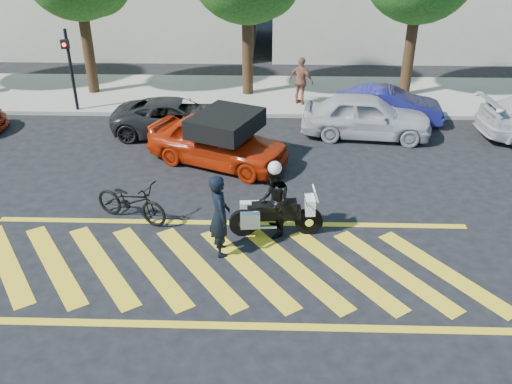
{
  "coord_description": "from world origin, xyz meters",
  "views": [
    {
      "loc": [
        1.01,
        -9.92,
        7.36
      ],
      "look_at": [
        0.66,
        1.66,
        1.05
      ],
      "focal_mm": 38.0,
      "sensor_mm": 36.0,
      "label": 1
    }
  ],
  "objects_px": {
    "police_motorcycle": "(275,215)",
    "red_convertible": "(217,141)",
    "parked_mid_right": "(366,116)",
    "officer_moto": "(274,202)",
    "officer_bike": "(220,215)",
    "parked_mid_left": "(177,117)",
    "bicycle": "(131,201)",
    "parked_right": "(388,105)"
  },
  "relations": [
    {
      "from": "parked_right",
      "to": "bicycle",
      "type": "bearing_deg",
      "value": 139.25
    },
    {
      "from": "officer_bike",
      "to": "parked_right",
      "type": "relative_size",
      "value": 0.52
    },
    {
      "from": "officer_moto",
      "to": "parked_mid_left",
      "type": "height_order",
      "value": "officer_moto"
    },
    {
      "from": "officer_moto",
      "to": "police_motorcycle",
      "type": "bearing_deg",
      "value": 75.27
    },
    {
      "from": "officer_moto",
      "to": "red_convertible",
      "type": "height_order",
      "value": "officer_moto"
    },
    {
      "from": "parked_right",
      "to": "officer_moto",
      "type": "bearing_deg",
      "value": 158.37
    },
    {
      "from": "police_motorcycle",
      "to": "red_convertible",
      "type": "relative_size",
      "value": 0.52
    },
    {
      "from": "bicycle",
      "to": "parked_right",
      "type": "height_order",
      "value": "parked_right"
    },
    {
      "from": "bicycle",
      "to": "parked_mid_right",
      "type": "bearing_deg",
      "value": -26.19
    },
    {
      "from": "police_motorcycle",
      "to": "parked_right",
      "type": "distance_m",
      "value": 8.83
    },
    {
      "from": "bicycle",
      "to": "officer_moto",
      "type": "relative_size",
      "value": 1.14
    },
    {
      "from": "parked_mid_right",
      "to": "officer_moto",
      "type": "bearing_deg",
      "value": 159.59
    },
    {
      "from": "red_convertible",
      "to": "parked_mid_left",
      "type": "bearing_deg",
      "value": 58.87
    },
    {
      "from": "bicycle",
      "to": "police_motorcycle",
      "type": "bearing_deg",
      "value": -75.51
    },
    {
      "from": "bicycle",
      "to": "parked_right",
      "type": "relative_size",
      "value": 0.54
    },
    {
      "from": "officer_bike",
      "to": "bicycle",
      "type": "relative_size",
      "value": 0.96
    },
    {
      "from": "officer_moto",
      "to": "parked_right",
      "type": "relative_size",
      "value": 0.47
    },
    {
      "from": "police_motorcycle",
      "to": "red_convertible",
      "type": "xyz_separation_m",
      "value": [
        -1.77,
        4.03,
        0.2
      ]
    },
    {
      "from": "bicycle",
      "to": "officer_moto",
      "type": "distance_m",
      "value": 3.72
    },
    {
      "from": "bicycle",
      "to": "parked_mid_right",
      "type": "height_order",
      "value": "parked_mid_right"
    },
    {
      "from": "officer_bike",
      "to": "parked_right",
      "type": "height_order",
      "value": "officer_bike"
    },
    {
      "from": "red_convertible",
      "to": "parked_right",
      "type": "relative_size",
      "value": 1.14
    },
    {
      "from": "bicycle",
      "to": "officer_moto",
      "type": "height_order",
      "value": "officer_moto"
    },
    {
      "from": "officer_bike",
      "to": "parked_mid_right",
      "type": "distance_m",
      "value": 8.45
    },
    {
      "from": "parked_mid_left",
      "to": "parked_right",
      "type": "xyz_separation_m",
      "value": [
        7.57,
        1.4,
        0.02
      ]
    },
    {
      "from": "officer_bike",
      "to": "parked_mid_left",
      "type": "relative_size",
      "value": 0.45
    },
    {
      "from": "police_motorcycle",
      "to": "parked_mid_right",
      "type": "distance_m",
      "value": 7.12
    },
    {
      "from": "parked_right",
      "to": "police_motorcycle",
      "type": "bearing_deg",
      "value": 158.47
    },
    {
      "from": "red_convertible",
      "to": "parked_mid_left",
      "type": "xyz_separation_m",
      "value": [
        -1.62,
        2.35,
        -0.14
      ]
    },
    {
      "from": "officer_bike",
      "to": "parked_mid_left",
      "type": "height_order",
      "value": "officer_bike"
    },
    {
      "from": "officer_bike",
      "to": "officer_moto",
      "type": "height_order",
      "value": "officer_bike"
    },
    {
      "from": "bicycle",
      "to": "parked_right",
      "type": "distance_m",
      "value": 10.65
    },
    {
      "from": "police_motorcycle",
      "to": "parked_mid_right",
      "type": "bearing_deg",
      "value": 59.29
    },
    {
      "from": "bicycle",
      "to": "red_convertible",
      "type": "height_order",
      "value": "red_convertible"
    },
    {
      "from": "bicycle",
      "to": "red_convertible",
      "type": "xyz_separation_m",
      "value": [
        1.9,
        3.45,
        0.21
      ]
    },
    {
      "from": "officer_moto",
      "to": "parked_mid_left",
      "type": "distance_m",
      "value": 7.22
    },
    {
      "from": "police_motorcycle",
      "to": "parked_mid_left",
      "type": "xyz_separation_m",
      "value": [
        -3.39,
        6.38,
        0.07
      ]
    },
    {
      "from": "parked_right",
      "to": "red_convertible",
      "type": "bearing_deg",
      "value": 128.95
    },
    {
      "from": "parked_mid_right",
      "to": "parked_mid_left",
      "type": "bearing_deg",
      "value": 96.04
    },
    {
      "from": "officer_moto",
      "to": "parked_mid_left",
      "type": "relative_size",
      "value": 0.41
    },
    {
      "from": "parked_mid_right",
      "to": "police_motorcycle",
      "type": "bearing_deg",
      "value": 159.71
    },
    {
      "from": "officer_bike",
      "to": "parked_mid_right",
      "type": "height_order",
      "value": "officer_bike"
    }
  ]
}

